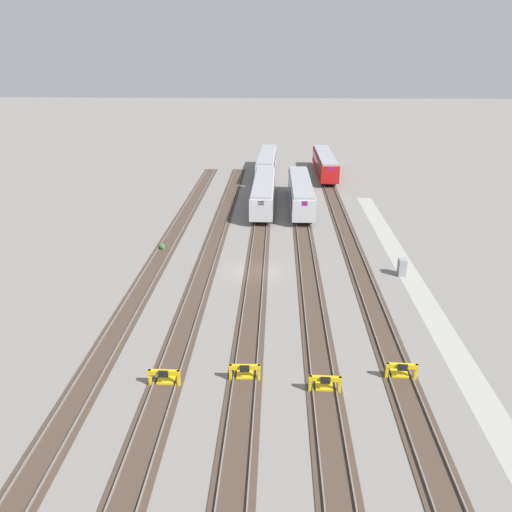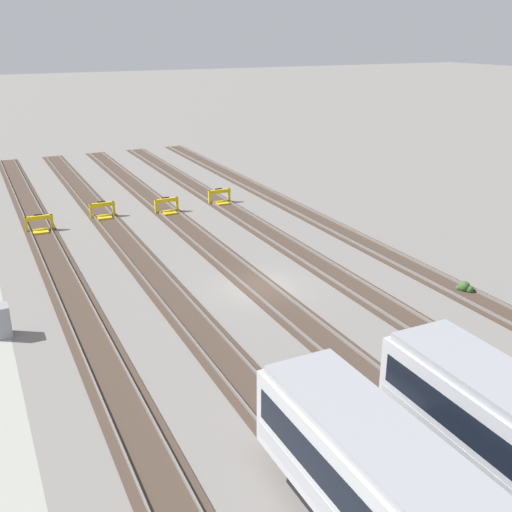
{
  "view_description": "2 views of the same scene",
  "coord_description": "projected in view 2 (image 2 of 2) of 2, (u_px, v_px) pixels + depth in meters",
  "views": [
    {
      "loc": [
        -43.43,
        -1.85,
        19.31
      ],
      "look_at": [
        -0.42,
        0.0,
        1.8
      ],
      "focal_mm": 35.0,
      "sensor_mm": 36.0,
      "label": 1
    },
    {
      "loc": [
        28.31,
        -13.98,
        13.83
      ],
      "look_at": [
        -0.42,
        0.0,
        1.8
      ],
      "focal_mm": 42.0,
      "sensor_mm": 36.0,
      "label": 2
    }
  ],
  "objects": [
    {
      "name": "ground_plane",
      "position": [
        259.0,
        288.0,
        34.42
      ],
      "size": [
        400.0,
        400.0,
        0.0
      ],
      "primitive_type": "plane",
      "color": "gray"
    },
    {
      "name": "rail_track_nearest",
      "position": [
        84.0,
        321.0,
        30.34
      ],
      "size": [
        90.0,
        2.23,
        0.21
      ],
      "color": "#47382D",
      "rests_on": "ground"
    },
    {
      "name": "rail_track_near_inner",
      "position": [
        177.0,
        303.0,
        32.37
      ],
      "size": [
        90.0,
        2.23,
        0.21
      ],
      "color": "#47382D",
      "rests_on": "ground"
    },
    {
      "name": "rail_track_middle",
      "position": [
        259.0,
        287.0,
        34.41
      ],
      "size": [
        90.0,
        2.24,
        0.21
      ],
      "color": "#47382D",
      "rests_on": "ground"
    },
    {
      "name": "rail_track_far_inner",
      "position": [
        332.0,
        273.0,
        36.44
      ],
      "size": [
        90.0,
        2.23,
        0.21
      ],
      "color": "#47382D",
      "rests_on": "ground"
    },
    {
      "name": "rail_track_farthest",
      "position": [
        398.0,
        260.0,
        38.48
      ],
      "size": [
        90.0,
        2.23,
        0.21
      ],
      "color": "#47382D",
      "rests_on": "ground"
    },
    {
      "name": "bumper_stop_nearest_track",
      "position": [
        40.0,
        225.0,
        43.85
      ],
      "size": [
        1.37,
        2.01,
        1.22
      ],
      "color": "gold",
      "rests_on": "ground"
    },
    {
      "name": "bumper_stop_near_inner_track",
      "position": [
        103.0,
        211.0,
        47.19
      ],
      "size": [
        1.36,
        2.01,
        1.22
      ],
      "color": "gold",
      "rests_on": "ground"
    },
    {
      "name": "bumper_stop_middle_track",
      "position": [
        168.0,
        207.0,
        48.39
      ],
      "size": [
        1.37,
        2.01,
        1.22
      ],
      "color": "gold",
      "rests_on": "ground"
    },
    {
      "name": "bumper_stop_far_inner_track",
      "position": [
        220.0,
        198.0,
        51.08
      ],
      "size": [
        1.34,
        2.0,
        1.22
      ],
      "color": "gold",
      "rests_on": "ground"
    },
    {
      "name": "electrical_cabinet",
      "position": [
        3.0,
        321.0,
        28.7
      ],
      "size": [
        0.9,
        0.73,
        1.6
      ],
      "color": "gray",
      "rests_on": "ground"
    },
    {
      "name": "weed_clump",
      "position": [
        465.0,
        287.0,
        33.85
      ],
      "size": [
        0.92,
        0.7,
        0.64
      ],
      "color": "#38602D",
      "rests_on": "ground"
    }
  ]
}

